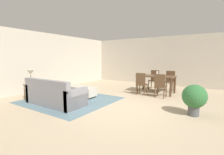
% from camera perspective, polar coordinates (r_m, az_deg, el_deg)
% --- Properties ---
extents(ground_plane, '(10.80, 10.80, 0.00)m').
position_cam_1_polar(ground_plane, '(5.08, 3.13, -10.52)').
color(ground_plane, tan).
extents(wall_back, '(9.00, 0.12, 2.70)m').
position_cam_1_polar(wall_back, '(9.51, 18.48, 5.57)').
color(wall_back, '#BCB2A0').
rests_on(wall_back, ground_plane).
extents(wall_left, '(0.12, 11.00, 2.70)m').
position_cam_1_polar(wall_left, '(8.36, -22.80, 5.24)').
color(wall_left, '#BCB2A0').
rests_on(wall_left, ground_plane).
extents(area_rug, '(3.00, 2.80, 0.01)m').
position_cam_1_polar(area_rug, '(6.09, -14.49, -7.71)').
color(area_rug, slate).
rests_on(area_rug, ground_plane).
extents(couch, '(2.06, 0.87, 0.86)m').
position_cam_1_polar(couch, '(5.62, -19.73, -6.11)').
color(couch, gray).
rests_on(couch, ground_plane).
extents(ottoman_table, '(1.07, 0.51, 0.40)m').
position_cam_1_polar(ottoman_table, '(6.45, -10.39, -4.73)').
color(ottoman_table, '#B7AD9E').
rests_on(ottoman_table, ground_plane).
extents(side_table, '(0.40, 0.40, 0.57)m').
position_cam_1_polar(side_table, '(6.69, -26.69, -3.05)').
color(side_table, olive).
rests_on(side_table, ground_plane).
extents(table_lamp, '(0.26, 0.26, 0.53)m').
position_cam_1_polar(table_lamp, '(6.62, -26.94, 1.48)').
color(table_lamp, brown).
rests_on(table_lamp, side_table).
extents(dining_table, '(1.55, 0.88, 0.76)m').
position_cam_1_polar(dining_table, '(7.25, 15.32, -0.11)').
color(dining_table, '#513823').
rests_on(dining_table, ground_plane).
extents(dining_chair_near_left, '(0.41, 0.41, 0.92)m').
position_cam_1_polar(dining_chair_near_left, '(6.68, 10.36, -1.79)').
color(dining_chair_near_left, '#513823').
rests_on(dining_chair_near_left, ground_plane).
extents(dining_chair_near_right, '(0.41, 0.41, 0.92)m').
position_cam_1_polar(dining_chair_near_right, '(6.39, 16.75, -2.37)').
color(dining_chair_near_right, '#513823').
rests_on(dining_chair_near_right, ground_plane).
extents(dining_chair_far_left, '(0.42, 0.42, 0.92)m').
position_cam_1_polar(dining_chair_far_left, '(8.14, 14.71, -0.34)').
color(dining_chair_far_left, '#513823').
rests_on(dining_chair_far_left, ground_plane).
extents(dining_chair_far_right, '(0.41, 0.41, 0.92)m').
position_cam_1_polar(dining_chair_far_right, '(7.96, 19.82, -0.70)').
color(dining_chair_far_right, '#513823').
rests_on(dining_chair_far_right, ground_plane).
extents(vase_centerpiece, '(0.09, 0.09, 0.20)m').
position_cam_1_polar(vase_centerpiece, '(7.26, 15.70, 1.44)').
color(vase_centerpiece, silver).
rests_on(vase_centerpiece, dining_table).
extents(potted_plant, '(0.62, 0.62, 0.83)m').
position_cam_1_polar(potted_plant, '(4.77, 27.16, -6.30)').
color(potted_plant, '#4C4C51').
rests_on(potted_plant, ground_plane).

